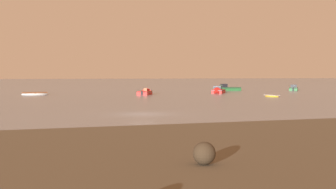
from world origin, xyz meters
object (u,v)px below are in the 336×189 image
Objects in this scene: motorboat_moored_0 at (146,93)px; motorboat_moored_1 at (294,89)px; rowboat_moored_2 at (35,94)px; motorboat_moored_2 at (218,92)px; motorboat_moored_3 at (225,89)px; rowboat_moored_1 at (272,96)px.

motorboat_moored_1 is at bearing -46.54° from motorboat_moored_0.
rowboat_moored_2 is at bearing 132.95° from motorboat_moored_1.
motorboat_moored_3 is at bearing -176.41° from motorboat_moored_2.
motorboat_moored_0 is 1.84× the size of rowboat_moored_1.
rowboat_moored_1 is 34.40m from motorboat_moored_1.
motorboat_moored_2 is at bearing 66.24° from motorboat_moored_3.
rowboat_moored_1 is 0.53× the size of motorboat_moored_2.
motorboat_moored_0 is 0.90× the size of motorboat_moored_3.
motorboat_moored_3 reaches higher than motorboat_moored_0.
rowboat_moored_1 is 0.59× the size of motorboat_moored_1.
motorboat_moored_2 is 15.49m from motorboat_moored_3.
motorboat_moored_1 is at bearing -53.59° from rowboat_moored_1.
motorboat_moored_0 is at bearing -17.26° from rowboat_moored_2.
motorboat_moored_3 is at bearing 115.00° from motorboat_moored_1.
rowboat_moored_2 is at bearing 20.83° from motorboat_moored_3.
motorboat_moored_1 is 26.24m from motorboat_moored_2.
rowboat_moored_1 is 0.49× the size of motorboat_moored_3.
motorboat_moored_1 is at bearing 176.16° from motorboat_moored_3.
rowboat_moored_2 is (-36.61, 19.15, 0.07)m from rowboat_moored_1.
rowboat_moored_1 is 16.41m from motorboat_moored_2.
motorboat_moored_1 reaches higher than rowboat_moored_1.
motorboat_moored_2 is at bearing -59.22° from motorboat_moored_0.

